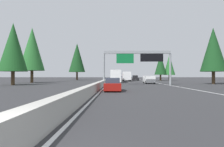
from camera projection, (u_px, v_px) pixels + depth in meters
ground_plane at (110, 81)px, 63.01m from camera, size 320.00×320.00×0.00m
median_barrier at (111, 79)px, 83.02m from camera, size 180.00×0.56×0.90m
shoulder_stripe_right at (141, 80)px, 72.77m from camera, size 160.00×0.16×0.01m
shoulder_stripe_median at (112, 80)px, 73.01m from camera, size 160.00×0.16×0.01m
sign_gantry_overhead at (138, 58)px, 35.14m from camera, size 0.50×12.68×6.32m
sedan_mid_left at (113, 85)px, 21.19m from camera, size 4.40×1.80×1.47m
minivan_far_center at (149, 79)px, 41.56m from camera, size 5.00×1.95×1.69m
pickup_distant_a at (135, 78)px, 70.07m from camera, size 5.60×2.00×1.86m
sedan_near_right at (127, 77)px, 112.76m from camera, size 4.40×1.80×1.47m
bus_mid_center at (116, 76)px, 49.08m from camera, size 11.50×2.55×3.10m
sedan_near_center at (121, 77)px, 128.03m from camera, size 4.40×1.80×1.47m
box_truck_far_right at (126, 76)px, 60.28m from camera, size 8.50×2.40×2.95m
sedan_mid_right at (123, 78)px, 94.97m from camera, size 4.40×1.80×1.47m
conifer_right_near at (213, 50)px, 39.27m from camera, size 5.17×5.17×11.75m
conifer_right_mid at (169, 65)px, 67.59m from camera, size 4.03×4.03×9.17m
conifer_right_far at (160, 64)px, 66.84m from camera, size 4.19×4.19×9.52m
conifer_left_foreground at (13, 47)px, 34.63m from camera, size 5.03×5.03×11.42m
conifer_left_near at (32, 49)px, 46.89m from camera, size 6.01×6.01×13.67m
conifer_left_mid at (77, 58)px, 75.30m from camera, size 6.46×6.46×14.68m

